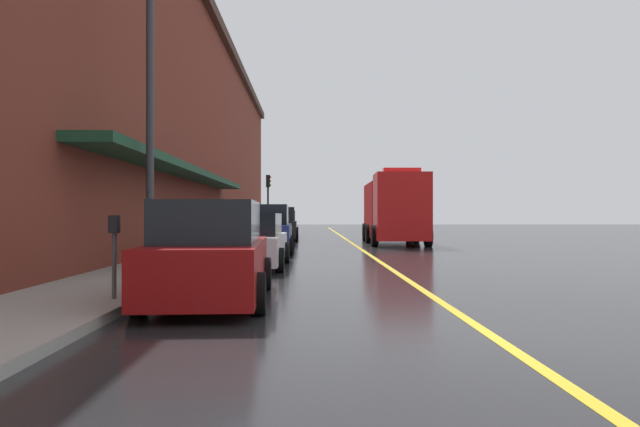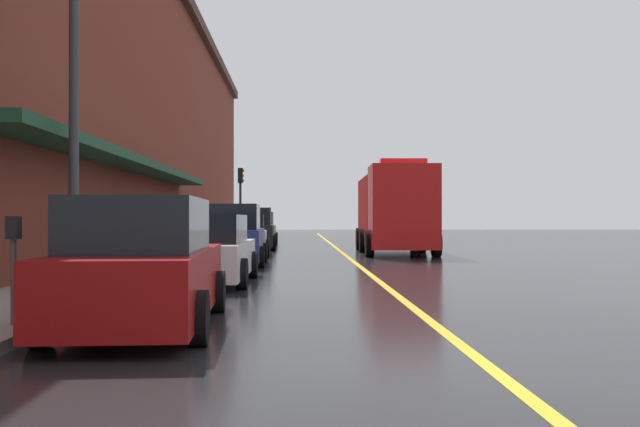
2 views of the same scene
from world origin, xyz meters
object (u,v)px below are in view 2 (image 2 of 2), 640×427
(parked_car_2, at_px, (231,237))
(fire_truck, at_px, (394,211))
(parked_car_0, at_px, (143,267))
(traffic_light_near, at_px, (241,190))
(parking_meter_1, at_px, (14,250))
(parked_car_5, at_px, (259,230))
(parking_meter_2, at_px, (132,237))
(parking_meter_3, at_px, (167,233))
(parked_car_3, at_px, (242,236))
(parking_meter_0, at_px, (231,225))
(parked_car_1, at_px, (205,251))
(parked_car_4, at_px, (253,230))
(street_lamp_left, at_px, (74,57))

(parked_car_2, bearing_deg, fire_truck, -39.84)
(parked_car_0, relative_size, traffic_light_near, 1.13)
(fire_truck, distance_m, parking_meter_1, 22.00)
(parked_car_0, distance_m, parked_car_5, 29.36)
(parked_car_2, distance_m, parking_meter_1, 13.35)
(parking_meter_2, bearing_deg, parking_meter_3, 90.00)
(parked_car_3, distance_m, traffic_light_near, 15.81)
(fire_truck, relative_size, parking_meter_0, 6.33)
(parked_car_2, distance_m, parking_meter_3, 3.25)
(parking_meter_2, bearing_deg, parked_car_1, 31.17)
(parked_car_4, bearing_deg, parked_car_1, 178.40)
(parked_car_3, height_order, parked_car_4, parked_car_4)
(parked_car_0, relative_size, parking_meter_2, 3.65)
(parked_car_1, height_order, parking_meter_2, parked_car_1)
(parked_car_5, relative_size, street_lamp_left, 0.65)
(parked_car_4, bearing_deg, parked_car_5, -1.21)
(parked_car_0, height_order, parked_car_4, parked_car_4)
(parked_car_3, xyz_separation_m, fire_truck, (6.12, 1.77, 0.99))
(parking_meter_0, xyz_separation_m, traffic_light_near, (0.06, 5.66, 2.10))
(fire_truck, distance_m, parking_meter_3, 12.76)
(parking_meter_3, bearing_deg, parked_car_1, -66.11)
(parked_car_1, xyz_separation_m, parked_car_2, (0.02, 6.10, 0.14))
(parked_car_3, distance_m, parking_meter_3, 8.66)
(traffic_light_near, bearing_deg, parking_meter_2, -90.13)
(parked_car_0, bearing_deg, parking_meter_3, 6.24)
(parking_meter_0, bearing_deg, parked_car_1, -86.27)
(parked_car_3, relative_size, traffic_light_near, 1.07)
(parking_meter_0, bearing_deg, fire_truck, -47.49)
(parked_car_1, bearing_deg, street_lamp_left, 145.52)
(parking_meter_3, bearing_deg, parking_meter_2, -90.00)
(parking_meter_0, relative_size, street_lamp_left, 0.19)
(parked_car_0, bearing_deg, parked_car_4, -2.13)
(parked_car_1, height_order, parked_car_4, parked_car_4)
(parked_car_1, height_order, parked_car_2, parked_car_2)
(fire_truck, bearing_deg, parked_car_0, -15.53)
(parked_car_5, bearing_deg, fire_truck, -147.48)
(parked_car_0, xyz_separation_m, parked_car_3, (-0.08, 18.23, -0.06))
(parked_car_0, bearing_deg, parked_car_5, -2.06)
(parked_car_3, bearing_deg, parking_meter_3, 169.13)
(parking_meter_2, bearing_deg, street_lamp_left, -106.70)
(parked_car_5, bearing_deg, parking_meter_3, 175.47)
(parked_car_3, height_order, parking_meter_2, parked_car_3)
(parked_car_3, bearing_deg, parking_meter_2, 171.98)
(parked_car_0, distance_m, fire_truck, 20.91)
(parking_meter_2, relative_size, street_lamp_left, 0.19)
(parked_car_2, xyz_separation_m, traffic_light_near, (-1.37, 21.21, 2.29))
(parked_car_0, xyz_separation_m, parked_car_4, (-0.00, 23.56, 0.08))
(street_lamp_left, bearing_deg, traffic_light_near, 88.74)
(street_lamp_left, bearing_deg, parked_car_3, 82.40)
(parked_car_2, distance_m, fire_truck, 9.59)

